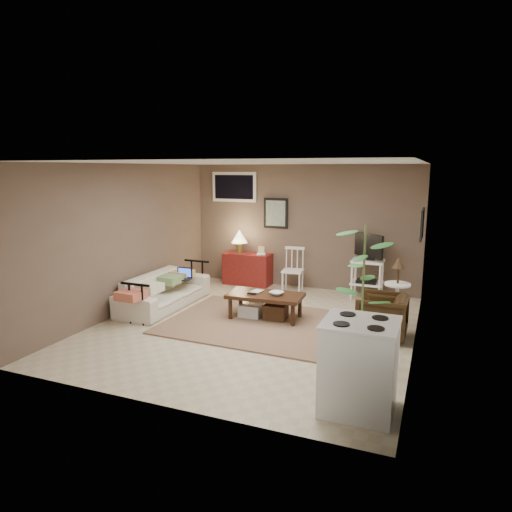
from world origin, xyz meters
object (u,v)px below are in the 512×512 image
at_px(sofa, 164,285).
at_px(spindle_chair, 293,271).
at_px(stove, 359,366).
at_px(coffee_table, 265,304).
at_px(tv_stand, 368,264).
at_px(side_table, 398,282).
at_px(potted_plant, 363,290).
at_px(armchair, 382,314).
at_px(red_console, 247,266).

distance_m(sofa, spindle_chair, 2.48).
bearing_deg(spindle_chair, stove, -64.44).
distance_m(coffee_table, tv_stand, 2.24).
distance_m(side_table, potted_plant, 1.70).
bearing_deg(spindle_chair, coffee_table, -86.76).
distance_m(armchair, stove, 2.12).
bearing_deg(red_console, spindle_chair, -8.54).
xyz_separation_m(spindle_chair, armchair, (1.88, -1.88, -0.06)).
bearing_deg(coffee_table, stove, -50.70).
height_order(red_console, side_table, red_console).
relative_size(sofa, side_table, 1.86).
relative_size(armchair, stove, 0.73).
bearing_deg(tv_stand, stove, -82.71).
distance_m(coffee_table, armchair, 1.78).
distance_m(coffee_table, red_console, 2.24).
relative_size(tv_stand, armchair, 1.77).
height_order(red_console, potted_plant, potted_plant).
distance_m(coffee_table, spindle_chair, 1.79).
bearing_deg(spindle_chair, side_table, -30.58).
bearing_deg(armchair, side_table, 169.39).
bearing_deg(tv_stand, red_console, 176.53).
bearing_deg(coffee_table, side_table, 17.13).
height_order(coffee_table, tv_stand, tv_stand).
distance_m(spindle_chair, stove, 4.42).
height_order(coffee_table, red_console, red_console).
xyz_separation_m(sofa, side_table, (3.74, 0.60, 0.26)).
relative_size(coffee_table, spindle_chair, 1.41).
relative_size(side_table, stove, 1.12).
xyz_separation_m(side_table, potted_plant, (-0.27, -1.65, 0.27)).
bearing_deg(spindle_chair, tv_stand, 0.27).
height_order(sofa, tv_stand, tv_stand).
bearing_deg(side_table, potted_plant, -99.31).
relative_size(tv_stand, side_table, 1.15).
bearing_deg(red_console, side_table, -23.87).
xyz_separation_m(armchair, stove, (0.03, -2.11, 0.12)).
height_order(sofa, side_table, side_table).
xyz_separation_m(spindle_chair, stove, (1.91, -3.99, 0.06)).
relative_size(sofa, stove, 2.09).
xyz_separation_m(sofa, spindle_chair, (1.72, 1.79, 0.02)).
distance_m(red_console, potted_plant, 4.11).
bearing_deg(side_table, tv_stand, 117.33).
xyz_separation_m(armchair, potted_plant, (-0.14, -0.97, 0.57)).
bearing_deg(stove, sofa, 148.77).
bearing_deg(coffee_table, potted_plant, -32.91).
distance_m(coffee_table, side_table, 2.04).
bearing_deg(coffee_table, sofa, -179.81).
relative_size(sofa, tv_stand, 1.61).
relative_size(red_console, spindle_chair, 1.32).
bearing_deg(sofa, potted_plant, -106.96).
height_order(red_console, armchair, red_console).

